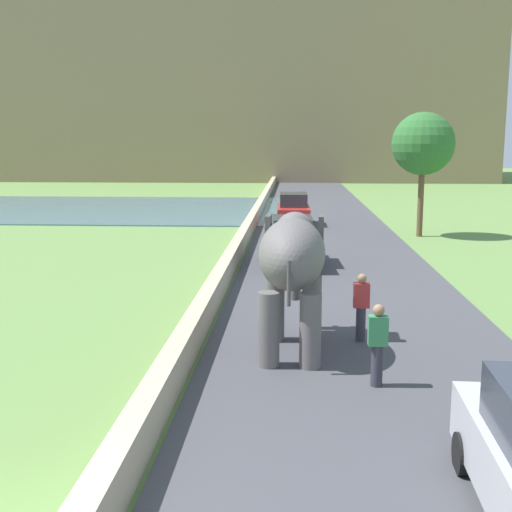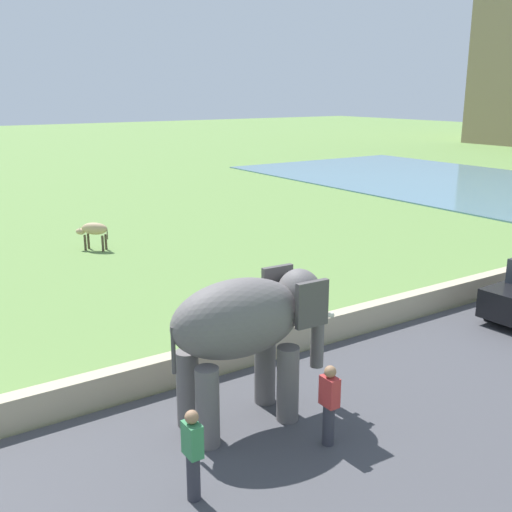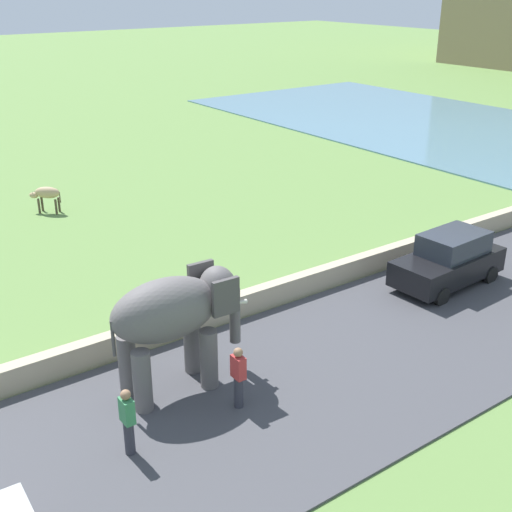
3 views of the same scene
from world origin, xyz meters
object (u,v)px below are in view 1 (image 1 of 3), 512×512
person_beside_elephant (361,306)px  person_trailing (378,344)px  elephant (292,261)px  car_black (293,242)px  car_red (293,210)px

person_beside_elephant → person_trailing: (0.02, -2.80, 0.00)m
elephant → car_black: 10.18m
car_red → car_black: bearing=-90.0°
person_trailing → car_red: (-1.60, 23.60, 0.03)m
person_beside_elephant → person_trailing: size_ratio=1.00×
car_black → car_red: 11.42m
elephant → person_beside_elephant: (1.57, 0.73, -1.16)m
elephant → person_trailing: bearing=-52.3°
elephant → car_red: elephant is taller
person_beside_elephant → car_black: size_ratio=0.40×
person_beside_elephant → car_black: car_black is taller
elephant → person_beside_elephant: 2.09m
person_trailing → elephant: bearing=127.7°
person_trailing → car_red: size_ratio=0.40×
elephant → car_red: size_ratio=0.87×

